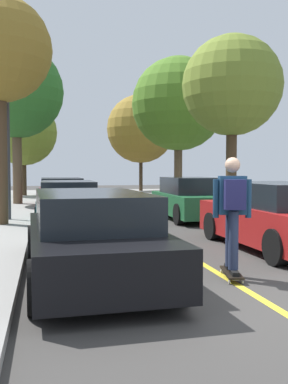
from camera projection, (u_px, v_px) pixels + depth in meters
ground at (263, 300)px, 5.63m from camera, size 80.00×80.00×0.00m
center_line at (174, 246)px, 9.53m from camera, size 0.12×39.20×0.01m
parked_car_left_nearest at (91, 235)px, 6.81m from camera, size 2.02×4.61×1.30m
parked_car_left_near at (68, 202)px, 13.57m from camera, size 1.93×4.35×1.29m
parked_car_left_far at (61, 193)px, 19.13m from camera, size 2.00×4.66×1.28m
parked_car_right_nearest at (277, 217)px, 9.19m from camera, size 1.90×4.32×1.38m
parked_car_right_near at (191, 199)px, 14.63m from camera, size 1.82×4.06×1.38m
street_tree_left_near at (16, 92)px, 19.37m from camera, size 4.09×4.09×6.95m
street_tree_left_far at (23, 132)px, 25.43m from camera, size 3.81×3.81×5.53m
street_tree_right_nearest at (232, 86)px, 15.82m from camera, size 3.55×3.55×6.26m
street_tree_right_near at (178, 104)px, 22.16m from camera, size 4.64×4.64×7.08m
street_tree_right_far at (141, 129)px, 30.85m from camera, size 4.72×4.72×6.66m
streetlamp at (8, 121)px, 13.30m from camera, size 0.36×0.24×5.10m
skateboard at (231, 273)px, 6.76m from camera, size 0.40×0.87×0.10m
skateboarder at (233, 207)px, 6.68m from camera, size 0.59×0.70×1.73m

